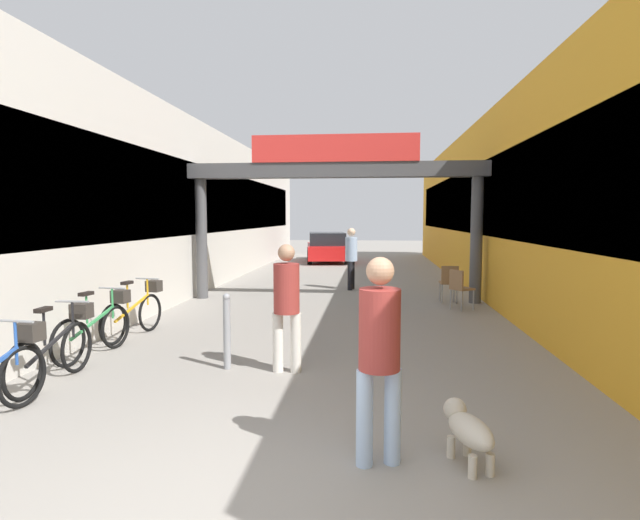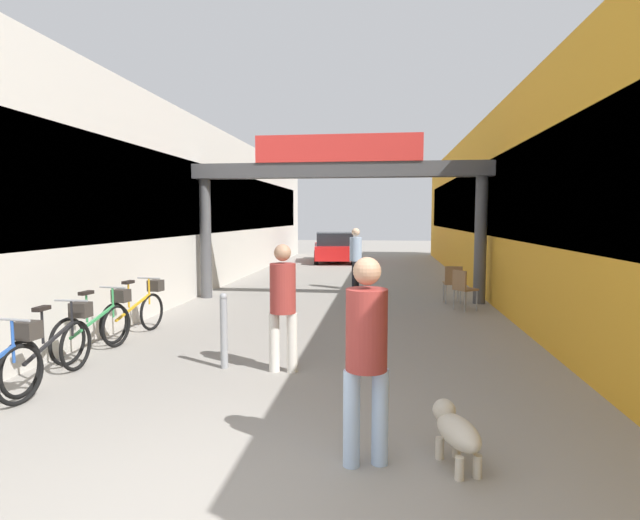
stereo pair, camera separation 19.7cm
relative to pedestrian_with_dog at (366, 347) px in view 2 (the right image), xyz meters
The scene contains 14 objects.
storefront_left 11.84m from the pedestrian_with_dog, 120.96° to the left, with size 3.00×26.00×4.55m.
storefront_right 10.98m from the pedestrian_with_dog, 67.76° to the left, with size 3.00×26.00×4.55m.
arcade_sign_gateway 8.30m from the pedestrian_with_dog, 96.83° to the left, with size 7.40×0.47×3.98m.
pedestrian_with_dog is the anchor object (origin of this frame).
pedestrian_companion 2.64m from the pedestrian_with_dog, 116.43° to the left, with size 0.38×0.34×1.70m.
pedestrian_carrying_crate 9.96m from the pedestrian_with_dog, 93.71° to the left, with size 0.41×0.41×1.73m.
dog_on_leash 1.01m from the pedestrian_with_dog, ahead, with size 0.43×0.69×0.48m.
bicycle_black_second 4.31m from the pedestrian_with_dog, 157.03° to the left, with size 0.46×1.69×0.98m.
bicycle_green_third 5.03m from the pedestrian_with_dog, 144.93° to the left, with size 0.46×1.68×0.98m.
bicycle_orange_farthest 5.78m from the pedestrian_with_dog, 135.19° to the left, with size 0.46×1.68×0.98m.
bollard_post_metal 3.17m from the pedestrian_with_dog, 129.64° to the left, with size 0.10×0.10×1.03m.
cafe_chair_wood_nearer 7.33m from the pedestrian_with_dog, 75.32° to the left, with size 0.56×0.56×0.89m.
cafe_chair_wood_farther 8.22m from the pedestrian_with_dog, 77.57° to the left, with size 0.41×0.41×0.89m.
parked_car_red 18.68m from the pedestrian_with_dog, 96.49° to the left, with size 2.26×4.20×1.33m.
Camera 2 is at (1.09, -3.09, 2.05)m, focal length 28.00 mm.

